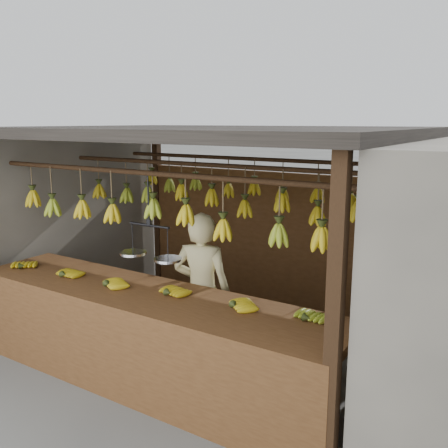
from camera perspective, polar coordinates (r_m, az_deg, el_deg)
The scene contains 8 objects.
ground at distance 5.90m, azimuth -1.61°, elevation -12.97°, with size 80.00×80.00×0.00m, color #5B5B57.
stall at distance 5.66m, azimuth 0.16°, elevation 6.72°, with size 4.30×3.30×2.40m.
neighbor_left at distance 8.08m, azimuth -23.29°, elevation 1.39°, with size 3.00×3.00×2.30m, color slate.
counter at distance 4.70m, azimuth -9.83°, elevation -10.29°, with size 3.90×0.89×0.96m.
hanging_bananas at distance 5.44m, azimuth -1.70°, elevation 2.69°, with size 3.57×2.25×0.39m.
balance_scale at distance 4.72m, azimuth -8.45°, elevation -3.11°, with size 0.68×0.25×0.80m.
vendor at distance 5.00m, azimuth -2.55°, elevation -7.73°, with size 0.58×0.38×1.60m, color beige.
bag_bundles at distance 6.05m, azimuth 21.34°, elevation -2.98°, with size 0.08×0.26×1.24m.
Camera 1 is at (3.03, -4.43, 2.46)m, focal length 40.00 mm.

